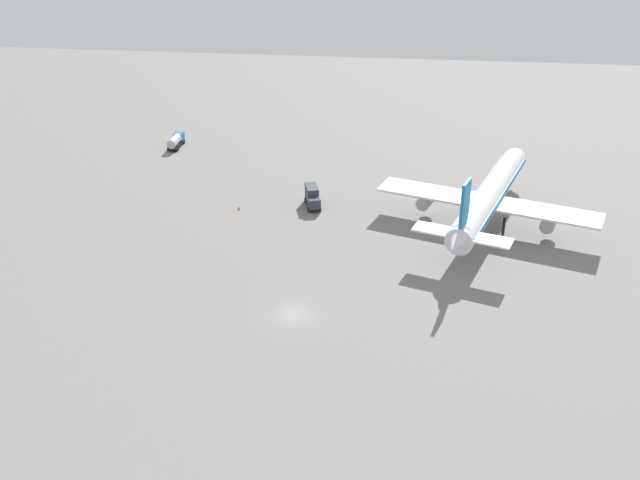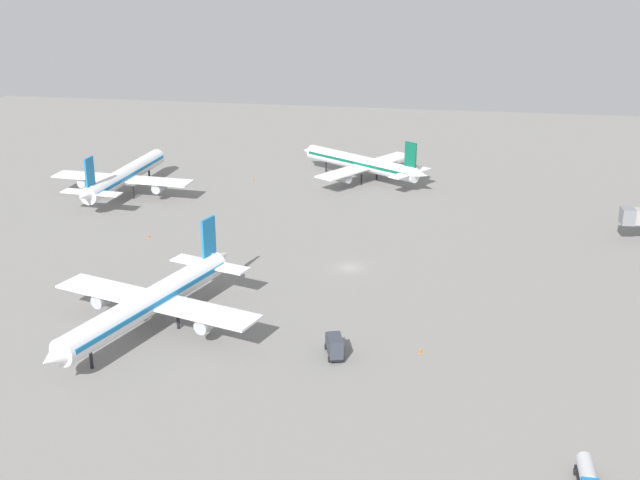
% 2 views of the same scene
% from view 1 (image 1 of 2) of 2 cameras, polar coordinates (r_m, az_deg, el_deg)
% --- Properties ---
extents(ground, '(288.00, 288.00, 0.00)m').
position_cam_1_polar(ground, '(93.06, -2.02, -5.80)').
color(ground, gray).
extents(airplane_taxiing, '(42.00, 34.46, 13.13)m').
position_cam_1_polar(airplane_taxiing, '(117.27, 13.04, 3.32)').
color(airplane_taxiing, white).
rests_on(airplane_taxiing, ground).
extents(catering_truck, '(5.91, 3.43, 3.30)m').
position_cam_1_polar(catering_truck, '(121.93, -0.59, 3.39)').
color(catering_truck, black).
rests_on(catering_truck, ground).
extents(fuel_truck, '(6.31, 2.24, 2.50)m').
position_cam_1_polar(fuel_truck, '(152.19, -11.17, 7.60)').
color(fuel_truck, black).
rests_on(fuel_truck, ground).
extents(safety_cone_far_side, '(0.44, 0.44, 0.60)m').
position_cam_1_polar(safety_cone_far_side, '(121.97, -6.35, 2.51)').
color(safety_cone_far_side, '#EA590C').
rests_on(safety_cone_far_side, ground).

